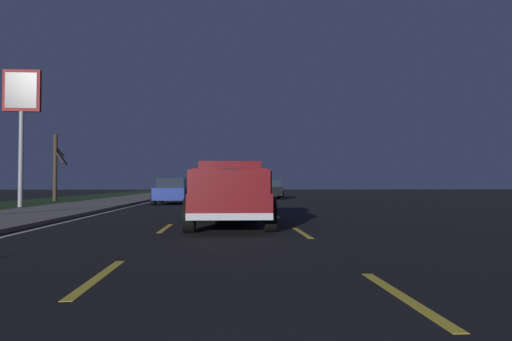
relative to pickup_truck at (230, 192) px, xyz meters
name	(u,v)px	position (x,y,z in m)	size (l,w,h in m)	color
ground	(227,204)	(14.40, 0.00, -0.98)	(144.00, 144.00, 0.00)	black
sidewalk_shoulder	(103,203)	(14.40, 7.45, -0.92)	(108.00, 4.00, 0.12)	slate
grass_verge	(16,204)	(14.40, 12.45, -0.98)	(108.00, 6.00, 0.01)	#1E3819
lane_markings	(183,201)	(18.10, 3.03, -0.98)	(108.99, 7.04, 0.01)	yellow
pickup_truck	(230,192)	(0.00, 0.00, 0.00)	(5.44, 2.32, 1.87)	maroon
sedan_black	(269,189)	(23.38, -3.45, -0.20)	(4.45, 2.10, 1.54)	black
sedan_blue	(173,191)	(14.23, 3.28, -0.20)	(4.42, 2.06, 1.54)	navy
gas_price_sign	(22,103)	(11.14, 10.80, 4.44)	(0.27, 1.90, 7.20)	#99999E
bare_tree_far	(56,166)	(19.83, 12.22, 1.52)	(1.71, 1.07, 4.74)	#423323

